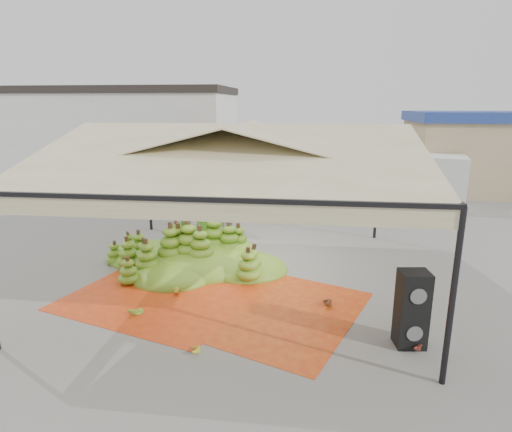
# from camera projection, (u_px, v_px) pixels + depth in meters

# --- Properties ---
(ground) EXTENTS (90.00, 90.00, 0.00)m
(ground) POSITION_uv_depth(u_px,v_px,m) (242.00, 277.00, 11.39)
(ground) COLOR slate
(ground) RESTS_ON ground
(canopy_tent) EXTENTS (8.10, 8.10, 4.00)m
(canopy_tent) POSITION_uv_depth(u_px,v_px,m) (240.00, 153.00, 10.56)
(canopy_tent) COLOR black
(canopy_tent) RESTS_ON ground
(building_white) EXTENTS (14.30, 6.30, 5.40)m
(building_white) POSITION_uv_depth(u_px,v_px,m) (112.00, 134.00, 25.35)
(building_white) COLOR silver
(building_white) RESTS_ON ground
(building_tan) EXTENTS (6.30, 5.30, 4.10)m
(building_tan) POSITION_uv_depth(u_px,v_px,m) (471.00, 152.00, 22.12)
(building_tan) COLOR tan
(building_tan) RESTS_ON ground
(tarp_left) EXTENTS (5.07, 4.94, 0.01)m
(tarp_left) POSITION_uv_depth(u_px,v_px,m) (165.00, 292.00, 10.46)
(tarp_left) COLOR #E34615
(tarp_left) RESTS_ON ground
(tarp_right) EXTENTS (4.83, 4.93, 0.01)m
(tarp_right) POSITION_uv_depth(u_px,v_px,m) (270.00, 309.00, 9.62)
(tarp_right) COLOR #C85912
(tarp_right) RESTS_ON ground
(banana_heap) EXTENTS (6.54, 5.79, 1.21)m
(banana_heap) POSITION_uv_depth(u_px,v_px,m) (198.00, 244.00, 12.16)
(banana_heap) COLOR #55811A
(banana_heap) RESTS_ON ground
(hand_yellow_a) EXTENTS (0.44, 0.39, 0.17)m
(hand_yellow_a) POSITION_uv_depth(u_px,v_px,m) (192.00, 349.00, 7.90)
(hand_yellow_a) COLOR gold
(hand_yellow_a) RESTS_ON ground
(hand_yellow_b) EXTENTS (0.62, 0.60, 0.22)m
(hand_yellow_b) POSITION_uv_depth(u_px,v_px,m) (171.00, 290.00, 10.33)
(hand_yellow_b) COLOR #B39623
(hand_yellow_b) RESTS_ON ground
(hand_red_a) EXTENTS (0.51, 0.42, 0.23)m
(hand_red_a) POSITION_uv_depth(u_px,v_px,m) (411.00, 344.00, 8.01)
(hand_red_a) COLOR #5A1F14
(hand_red_a) RESTS_ON ground
(hand_red_b) EXTENTS (0.49, 0.41, 0.22)m
(hand_red_b) POSITION_uv_depth(u_px,v_px,m) (323.00, 301.00, 9.76)
(hand_red_b) COLOR #532913
(hand_red_b) RESTS_ON ground
(hand_green) EXTENTS (0.61, 0.60, 0.21)m
(hand_green) POSITION_uv_depth(u_px,v_px,m) (135.00, 308.00, 9.42)
(hand_green) COLOR #507919
(hand_green) RESTS_ON ground
(hanging_bunches) EXTENTS (4.74, 0.24, 0.20)m
(hanging_bunches) POSITION_uv_depth(u_px,v_px,m) (219.00, 179.00, 10.87)
(hanging_bunches) COLOR #4E811A
(hanging_bunches) RESTS_ON ground
(speaker_stack) EXTENTS (0.60, 0.54, 1.50)m
(speaker_stack) POSITION_uv_depth(u_px,v_px,m) (412.00, 309.00, 8.01)
(speaker_stack) COLOR black
(speaker_stack) RESTS_ON ground
(banana_leaves) EXTENTS (0.96, 1.36, 3.70)m
(banana_leaves) POSITION_uv_depth(u_px,v_px,m) (192.00, 262.00, 12.44)
(banana_leaves) COLOR #36681B
(banana_leaves) RESTS_ON ground
(vendor) EXTENTS (0.74, 0.60, 1.77)m
(vendor) POSITION_uv_depth(u_px,v_px,m) (226.00, 207.00, 15.34)
(vendor) COLOR gray
(vendor) RESTS_ON ground
(truck_left) EXTENTS (7.76, 4.56, 2.52)m
(truck_left) POSITION_uv_depth(u_px,v_px,m) (248.00, 168.00, 20.13)
(truck_left) COLOR #4D3819
(truck_left) RESTS_ON ground
(truck_right) EXTENTS (6.85, 3.51, 2.24)m
(truck_right) POSITION_uv_depth(u_px,v_px,m) (394.00, 173.00, 19.74)
(truck_right) COLOR #472817
(truck_right) RESTS_ON ground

